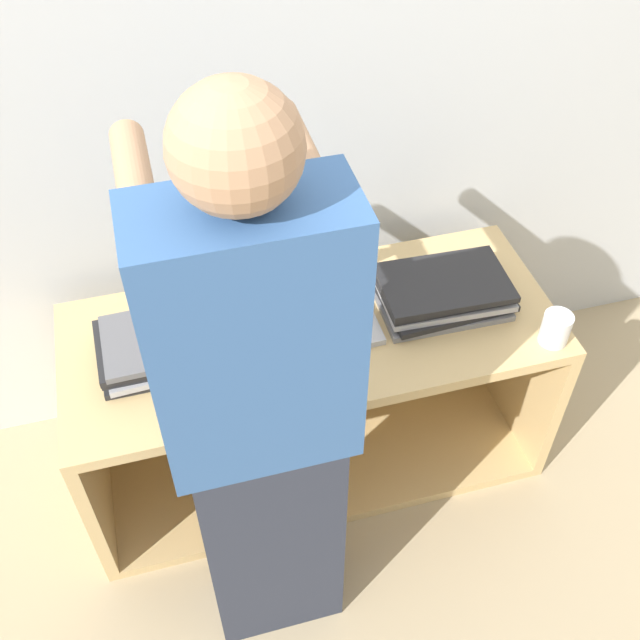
{
  "coord_description": "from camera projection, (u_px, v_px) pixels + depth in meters",
  "views": [
    {
      "loc": [
        -0.37,
        -1.13,
        2.14
      ],
      "look_at": [
        0.0,
        0.21,
        0.72
      ],
      "focal_mm": 42.0,
      "sensor_mm": 36.0,
      "label": 1
    }
  ],
  "objects": [
    {
      "name": "ground_plane",
      "position": [
        337.0,
        525.0,
        2.36
      ],
      "size": [
        12.0,
        12.0,
        0.0
      ],
      "primitive_type": "plane",
      "color": "tan"
    },
    {
      "name": "wall_back",
      "position": [
        271.0,
        67.0,
        1.97
      ],
      "size": [
        8.0,
        0.05,
        2.4
      ],
      "color": "silver",
      "rests_on": "ground_plane"
    },
    {
      "name": "cart",
      "position": [
        307.0,
        379.0,
        2.39
      ],
      "size": [
        1.42,
        0.59,
        0.6
      ],
      "color": "tan",
      "rests_on": "ground_plane"
    },
    {
      "name": "laptop_open",
      "position": [
        307.0,
        303.0,
        2.13
      ],
      "size": [
        0.37,
        0.31,
        0.24
      ],
      "color": "#B7B7BC",
      "rests_on": "cart"
    },
    {
      "name": "laptop_stack_left",
      "position": [
        169.0,
        344.0,
        2.02
      ],
      "size": [
        0.39,
        0.25,
        0.09
      ],
      "color": "#232326",
      "rests_on": "cart"
    },
    {
      "name": "laptop_stack_right",
      "position": [
        443.0,
        292.0,
        2.17
      ],
      "size": [
        0.39,
        0.25,
        0.09
      ],
      "color": "gray",
      "rests_on": "cart"
    },
    {
      "name": "person",
      "position": [
        261.0,
        427.0,
        1.62
      ],
      "size": [
        0.4,
        0.53,
        1.63
      ],
      "color": "#2D3342",
      "rests_on": "ground_plane"
    },
    {
      "name": "mug",
      "position": [
        556.0,
        328.0,
        2.06
      ],
      "size": [
        0.08,
        0.08,
        0.1
      ],
      "color": "white",
      "rests_on": "cart"
    },
    {
      "name": "inventory_tag",
      "position": [
        170.0,
        347.0,
        1.95
      ],
      "size": [
        0.06,
        0.02,
        0.01
      ],
      "color": "red",
      "rests_on": "laptop_stack_left"
    }
  ]
}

